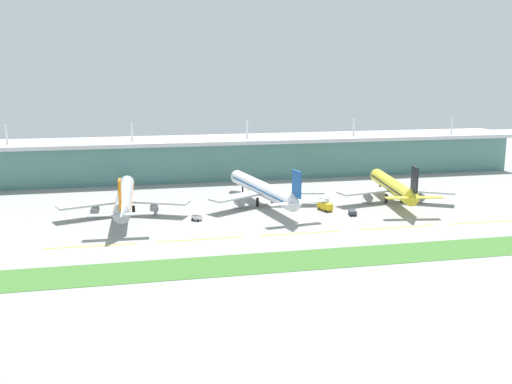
% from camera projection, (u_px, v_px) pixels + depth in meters
% --- Properties ---
extents(ground_plane, '(600.00, 600.00, 0.00)m').
position_uv_depth(ground_plane, '(314.00, 235.00, 195.20)').
color(ground_plane, gray).
extents(terminal_building, '(288.00, 34.00, 28.76)m').
position_uv_depth(terminal_building, '(245.00, 156.00, 302.10)').
color(terminal_building, slate).
rests_on(terminal_building, ground).
extents(airliner_near, '(48.76, 70.08, 18.90)m').
position_uv_depth(airliner_near, '(124.00, 198.00, 221.54)').
color(airliner_near, '#ADB2BC').
rests_on(airliner_near, ground).
extents(airliner_middle, '(48.17, 69.93, 18.90)m').
position_uv_depth(airliner_middle, '(264.00, 190.00, 236.68)').
color(airliner_middle, white).
rests_on(airliner_middle, ground).
extents(airliner_far, '(48.19, 60.73, 18.90)m').
position_uv_depth(airliner_far, '(393.00, 187.00, 242.65)').
color(airliner_far, yellow).
rests_on(airliner_far, ground).
extents(taxiway_stripe_west, '(28.00, 0.70, 0.04)m').
position_uv_depth(taxiway_stripe_west, '(91.00, 246.00, 182.96)').
color(taxiway_stripe_west, yellow).
rests_on(taxiway_stripe_west, ground).
extents(taxiway_stripe_mid_west, '(28.00, 0.70, 0.04)m').
position_uv_depth(taxiway_stripe_mid_west, '(201.00, 239.00, 190.15)').
color(taxiway_stripe_mid_west, yellow).
rests_on(taxiway_stripe_mid_west, ground).
extents(taxiway_stripe_centre, '(28.00, 0.70, 0.04)m').
position_uv_depth(taxiway_stripe_centre, '(302.00, 233.00, 197.33)').
color(taxiway_stripe_centre, yellow).
rests_on(taxiway_stripe_centre, ground).
extents(taxiway_stripe_mid_east, '(28.00, 0.70, 0.04)m').
position_uv_depth(taxiway_stripe_mid_east, '(397.00, 228.00, 204.51)').
color(taxiway_stripe_mid_east, yellow).
rests_on(taxiway_stripe_mid_east, ground).
extents(taxiway_stripe_east, '(28.00, 0.70, 0.04)m').
position_uv_depth(taxiway_stripe_east, '(485.00, 222.00, 211.69)').
color(taxiway_stripe_east, yellow).
rests_on(taxiway_stripe_east, ground).
extents(grass_verge, '(300.00, 18.00, 0.10)m').
position_uv_depth(grass_verge, '(340.00, 257.00, 171.87)').
color(grass_verge, '#3D702D').
rests_on(grass_verge, ground).
extents(pushback_tug, '(3.19, 4.76, 1.85)m').
position_uv_depth(pushback_tug, '(353.00, 212.00, 221.77)').
color(pushback_tug, '#333842').
rests_on(pushback_tug, ground).
extents(fuel_truck, '(4.42, 7.63, 4.95)m').
position_uv_depth(fuel_truck, '(325.00, 205.00, 229.27)').
color(fuel_truck, gold).
rests_on(fuel_truck, ground).
extents(baggage_cart, '(3.84, 3.80, 2.48)m').
position_uv_depth(baggage_cart, '(197.00, 217.00, 213.66)').
color(baggage_cart, silver).
rests_on(baggage_cart, ground).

